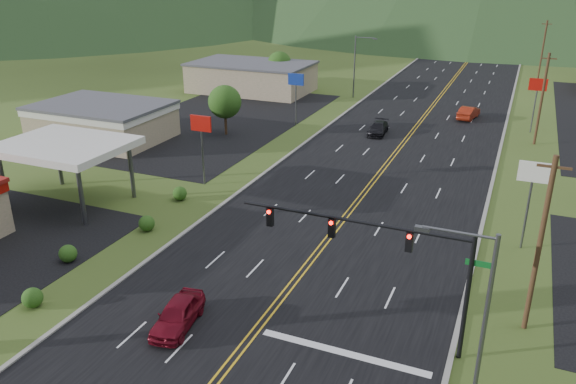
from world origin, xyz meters
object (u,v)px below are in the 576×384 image
at_px(traffic_signal, 388,250).
at_px(gas_canopy, 64,147).
at_px(streetlight_west, 357,63).
at_px(car_dark_mid, 378,129).
at_px(car_red_near, 178,315).
at_px(car_red_far, 469,113).
at_px(streetlight_east, 477,317).

height_order(traffic_signal, gas_canopy, traffic_signal).
relative_size(streetlight_west, car_dark_mid, 1.90).
xyz_separation_m(gas_canopy, car_red_near, (17.89, -11.35, -4.11)).
bearing_deg(car_red_near, traffic_signal, 8.42).
distance_m(car_red_near, car_red_far, 53.73).
distance_m(traffic_signal, car_dark_mid, 39.56).
height_order(car_red_near, car_red_far, car_red_far).
relative_size(traffic_signal, streetlight_east, 1.46).
bearing_deg(streetlight_east, streetlight_west, 110.86).
relative_size(traffic_signal, car_red_far, 2.66).
distance_m(streetlight_west, gas_canopy, 49.10).
bearing_deg(car_red_far, streetlight_west, -10.93).
distance_m(gas_canopy, car_red_near, 21.58).
bearing_deg(car_dark_mid, traffic_signal, -78.37).
relative_size(car_red_near, car_dark_mid, 0.95).
bearing_deg(traffic_signal, streetlight_west, 107.97).
relative_size(streetlight_west, car_red_near, 2.00).
relative_size(streetlight_east, streetlight_west, 1.00).
relative_size(traffic_signal, gas_canopy, 1.31).
distance_m(traffic_signal, car_red_near, 12.01).
bearing_deg(car_dark_mid, car_red_far, 49.03).
relative_size(gas_canopy, car_dark_mid, 2.11).
bearing_deg(gas_canopy, streetlight_east, -19.88).
bearing_deg(streetlight_east, traffic_signal, 139.61).
xyz_separation_m(gas_canopy, car_dark_mid, (18.47, 29.98, -4.18)).
bearing_deg(streetlight_east, car_dark_mid, 109.31).
bearing_deg(streetlight_east, car_red_far, 96.13).
relative_size(streetlight_east, car_dark_mid, 1.90).
relative_size(streetlight_east, car_red_near, 2.00).
bearing_deg(car_red_far, car_dark_mid, 61.98).
xyz_separation_m(traffic_signal, streetlight_east, (4.70, -4.00, -0.15)).
height_order(traffic_signal, car_red_near, traffic_signal).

